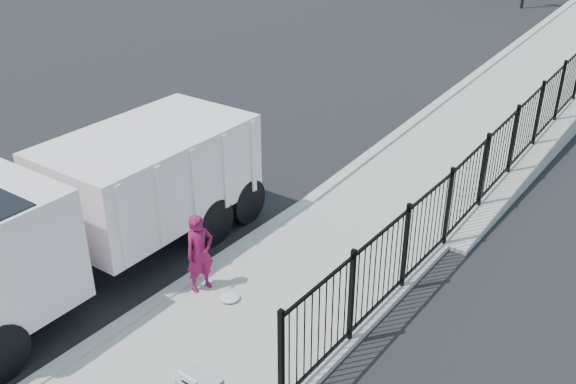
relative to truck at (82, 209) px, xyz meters
The scene contains 9 objects.
ground 2.78m from the truck, 36.73° to the left, with size 120.00×120.00×0.00m, color black.
sidewalk 4.11m from the truck, ahead, with size 3.55×12.00×0.12m, color #9E998E.
curb 2.46m from the truck, 18.98° to the right, with size 0.30×12.00×0.16m, color #ADAAA3.
ramp 17.88m from the truck, 77.16° to the left, with size 3.95×24.00×1.70m, color #9E998E.
iron_fence 14.43m from the truck, 68.06° to the left, with size 0.10×28.00×1.80m, color black.
truck is the anchor object (origin of this frame).
worker 2.51m from the truck, 22.51° to the left, with size 0.59×0.39×1.63m, color maroon.
arrow_sign 5.37m from the truck, 23.12° to the right, with size 0.35×0.04×0.22m, color white.
debris 3.39m from the truck, 18.22° to the left, with size 0.41×0.41×0.10m, color silver.
Camera 1 is at (8.01, -7.85, 7.64)m, focal length 40.00 mm.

